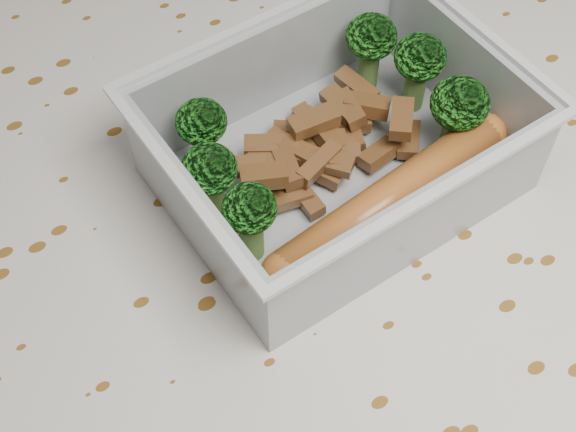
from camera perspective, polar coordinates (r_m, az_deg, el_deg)
dining_table at (r=0.51m, az=0.56°, el=-8.04°), size 1.40×0.90×0.75m
tablecloth at (r=0.47m, az=0.60°, el=-5.24°), size 1.46×0.96×0.19m
lunch_container at (r=0.45m, az=3.48°, el=4.50°), size 0.21×0.17×0.07m
broccoli_florets at (r=0.44m, az=3.31°, el=7.24°), size 0.17×0.10×0.05m
meat_pile at (r=0.46m, az=2.34°, el=5.15°), size 0.12×0.08×0.03m
sausage at (r=0.43m, az=7.30°, el=1.11°), size 0.17×0.05×0.03m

